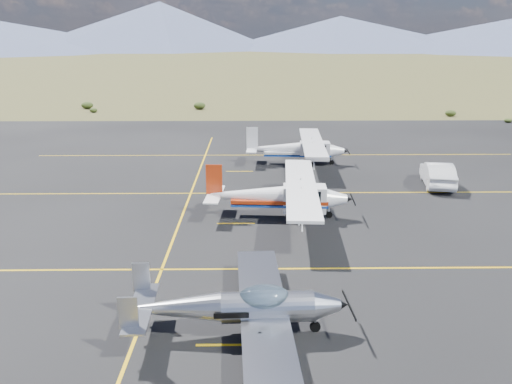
% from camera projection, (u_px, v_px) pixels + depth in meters
% --- Properties ---
extents(ground, '(1600.00, 1600.00, 0.00)m').
position_uv_depth(ground, '(309.00, 292.00, 19.18)').
color(ground, '#383D1C').
rests_on(ground, ground).
extents(apron, '(72.00, 72.00, 0.02)m').
position_uv_depth(apron, '(293.00, 227.00, 25.88)').
color(apron, black).
rests_on(apron, ground).
extents(aircraft_low_wing, '(6.89, 9.62, 2.09)m').
position_uv_depth(aircraft_low_wing, '(242.00, 307.00, 16.10)').
color(aircraft_low_wing, '#B7B9BE').
rests_on(aircraft_low_wing, apron).
extents(aircraft_cessna, '(6.91, 11.51, 2.91)m').
position_uv_depth(aircraft_cessna, '(279.00, 195.00, 26.91)').
color(aircraft_cessna, white).
rests_on(aircraft_cessna, apron).
extents(aircraft_plain, '(6.85, 11.41, 2.88)m').
position_uv_depth(aircraft_plain, '(297.00, 148.00, 38.59)').
color(aircraft_plain, silver).
rests_on(aircraft_plain, apron).
extents(sedan, '(2.58, 5.08, 1.60)m').
position_uv_depth(sedan, '(438.00, 174.00, 32.99)').
color(sedan, white).
rests_on(sedan, apron).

